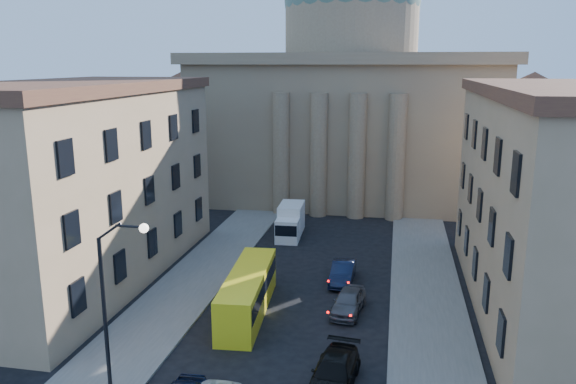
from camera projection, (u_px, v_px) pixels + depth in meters
sidewalk_left at (170, 305)px, 37.69m from camera, size 5.00×60.00×0.15m
sidewalk_right at (430, 327)px, 34.52m from camera, size 5.00×60.00×0.15m
church at (349, 97)px, 69.29m from camera, size 68.02×28.76×36.60m
building_left at (79, 181)px, 41.44m from camera, size 11.60×26.60×14.70m
building_right at (573, 203)px, 35.12m from camera, size 11.60×26.60×14.70m
street_lamp at (113, 293)px, 26.67m from camera, size 2.62×0.44×8.83m
car_right_mid at (334, 373)px, 28.19m from camera, size 2.64×5.39×1.51m
car_right_far at (348, 301)px, 36.62m from camera, size 2.36×4.69×1.53m
car_right_distant at (343, 272)px, 41.68m from camera, size 1.70×4.66×1.52m
city_bus at (248, 291)px, 36.38m from camera, size 3.00×10.09×2.80m
box_truck at (290, 222)px, 52.59m from camera, size 2.35×5.48×2.96m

